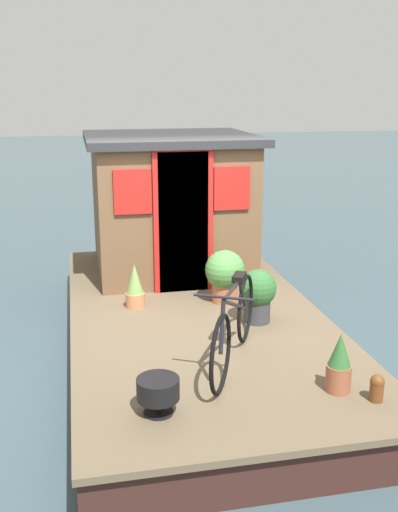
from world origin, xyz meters
name	(u,v)px	position (x,y,z in m)	size (l,w,h in m)	color
ground_plane	(195,348)	(0.00, 0.00, 0.00)	(60.00, 60.00, 0.00)	#384C54
houseboat_deck	(195,330)	(0.00, 0.00, 0.23)	(5.49, 2.75, 0.46)	brown
houseboat_cabin	(171,203)	(1.63, 0.00, 1.38)	(2.04, 2.18, 1.82)	brown
bicycle	(234,325)	(-1.34, -0.08, 0.83)	(1.56, 0.84, 0.81)	black
potted_plant_lavender	(225,274)	(0.24, -0.40, 0.79)	(0.46, 0.46, 0.62)	#B2603D
potted_plant_basil	(135,287)	(0.27, 0.64, 0.70)	(0.22, 0.22, 0.51)	#C6754C
potted_plant_sage	(339,364)	(-2.01, -0.79, 0.70)	(0.21, 0.21, 0.51)	#935138
potted_plant_ivy	(257,293)	(-0.43, -0.58, 0.77)	(0.40, 0.40, 0.58)	#38383D
charcoal_grill	(158,390)	(-2.05, 0.71, 0.65)	(0.33, 0.33, 0.29)	black
mooring_bollard	(377,387)	(-2.23, -1.03, 0.58)	(0.12, 0.12, 0.23)	brown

